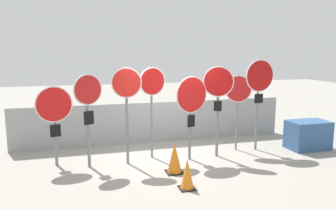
# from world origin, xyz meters

# --- Properties ---
(ground_plane) EXTENTS (40.00, 40.00, 0.00)m
(ground_plane) POSITION_xyz_m (0.00, 0.00, 0.00)
(ground_plane) COLOR gray
(fence_back) EXTENTS (8.49, 0.12, 1.26)m
(fence_back) POSITION_xyz_m (0.00, 1.63, 0.63)
(fence_back) COLOR gray
(fence_back) RESTS_ON ground
(stop_sign_0) EXTENTS (0.86, 0.25, 1.99)m
(stop_sign_0) POSITION_xyz_m (-2.84, 0.12, 1.39)
(stop_sign_0) COLOR slate
(stop_sign_0) RESTS_ON ground
(stop_sign_1) EXTENTS (0.68, 0.35, 2.29)m
(stop_sign_1) POSITION_xyz_m (-2.05, -0.20, 1.62)
(stop_sign_1) COLOR slate
(stop_sign_1) RESTS_ON ground
(stop_sign_2) EXTENTS (0.75, 0.13, 2.44)m
(stop_sign_2) POSITION_xyz_m (-1.12, -0.22, 1.79)
(stop_sign_2) COLOR slate
(stop_sign_2) RESTS_ON ground
(stop_sign_3) EXTENTS (0.72, 0.23, 2.50)m
(stop_sign_3) POSITION_xyz_m (-0.41, 0.12, 1.83)
(stop_sign_3) COLOR slate
(stop_sign_3) RESTS_ON ground
(stop_sign_4) EXTENTS (0.91, 0.31, 2.20)m
(stop_sign_4) POSITION_xyz_m (0.51, -0.32, 1.56)
(stop_sign_4) COLOR slate
(stop_sign_4) RESTS_ON ground
(stop_sign_5) EXTENTS (0.75, 0.35, 2.44)m
(stop_sign_5) POSITION_xyz_m (1.28, -0.25, 1.74)
(stop_sign_5) COLOR slate
(stop_sign_5) RESTS_ON ground
(stop_sign_6) EXTENTS (0.76, 0.19, 2.18)m
(stop_sign_6) POSITION_xyz_m (2.06, 0.13, 1.64)
(stop_sign_6) COLOR slate
(stop_sign_6) RESTS_ON ground
(stop_sign_7) EXTENTS (0.90, 0.16, 2.59)m
(stop_sign_7) POSITION_xyz_m (2.63, 0.00, 1.92)
(stop_sign_7) COLOR slate
(stop_sign_7) RESTS_ON ground
(traffic_cone_0) EXTENTS (0.40, 0.40, 0.71)m
(traffic_cone_0) POSITION_xyz_m (-0.15, -1.09, 0.35)
(traffic_cone_0) COLOR black
(traffic_cone_0) RESTS_ON ground
(traffic_cone_1) EXTENTS (0.34, 0.34, 0.64)m
(traffic_cone_1) POSITION_xyz_m (-0.16, -2.03, 0.32)
(traffic_cone_1) COLOR black
(traffic_cone_1) RESTS_ON ground
(storage_crate) EXTENTS (1.15, 0.74, 0.82)m
(storage_crate) POSITION_xyz_m (4.13, -0.27, 0.41)
(storage_crate) COLOR #335684
(storage_crate) RESTS_ON ground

